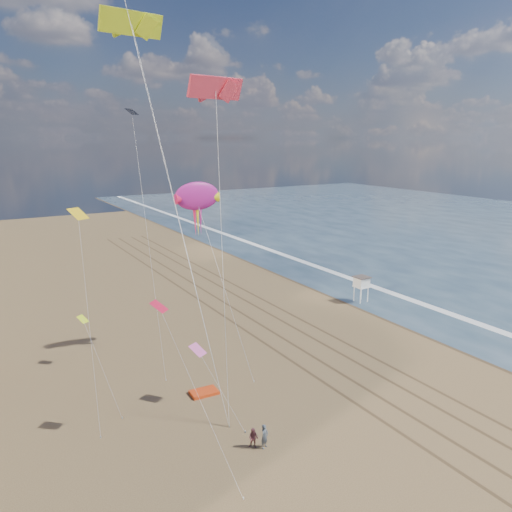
{
  "coord_description": "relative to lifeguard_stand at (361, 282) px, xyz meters",
  "views": [
    {
      "loc": [
        -26.83,
        -15.96,
        21.02
      ],
      "look_at": [
        -2.1,
        26.0,
        9.5
      ],
      "focal_mm": 35.0,
      "sensor_mm": 36.0,
      "label": 1
    }
  ],
  "objects": [
    {
      "name": "show_kite",
      "position": [
        -24.25,
        -2.71,
        12.92
      ],
      "size": [
        4.55,
        5.25,
        18.36
      ],
      "color": "#AA1A85",
      "rests_on": "ground"
    },
    {
      "name": "lifeguard_stand",
      "position": [
        0.0,
        0.0,
        0.0
      ],
      "size": [
        1.89,
        1.89,
        3.42
      ],
      "color": "white",
      "rests_on": "ground"
    },
    {
      "name": "wet_sand",
      "position": [
        2.06,
        8.94,
        -2.63
      ],
      "size": [
        260.0,
        260.0,
        0.0
      ],
      "primitive_type": "plane",
      "color": "#42301E",
      "rests_on": "ground"
    },
    {
      "name": "ground",
      "position": [
        -16.94,
        -31.06,
        -2.63
      ],
      "size": [
        260.0,
        260.0,
        0.0
      ],
      "primitive_type": "plane",
      "color": "brown",
      "rests_on": "ground"
    },
    {
      "name": "grounded_kite",
      "position": [
        -28.11,
        -11.81,
        -2.5
      ],
      "size": [
        2.36,
        1.57,
        0.26
      ],
      "primitive_type": "cube",
      "rotation": [
        0.0,
        0.0,
        -0.05
      ],
      "color": "#E94013",
      "rests_on": "ground"
    },
    {
      "name": "kite_flyer_b",
      "position": [
        -28.3,
        -20.42,
        -1.9
      ],
      "size": [
        0.89,
        0.9,
        1.46
      ],
      "primitive_type": "imported",
      "rotation": [
        0.0,
        0.0,
        -0.79
      ],
      "color": "brown",
      "rests_on": "ground"
    },
    {
      "name": "kite_flyer_a",
      "position": [
        -27.63,
        -20.82,
        -1.75
      ],
      "size": [
        0.76,
        0.66,
        1.76
      ],
      "primitive_type": "imported",
      "rotation": [
        0.0,
        0.0,
        0.46
      ],
      "color": "#4E5965",
      "rests_on": "ground"
    },
    {
      "name": "small_kites",
      "position": [
        -32.38,
        -5.99,
        9.52
      ],
      "size": [
        8.85,
        19.48,
        19.76
      ],
      "color": "#E057A8",
      "rests_on": "ground"
    },
    {
      "name": "foam",
      "position": [
        6.26,
        8.94,
        -2.63
      ],
      "size": [
        260.0,
        260.0,
        0.0
      ],
      "primitive_type": "plane",
      "color": "white",
      "rests_on": "ground"
    },
    {
      "name": "tracks",
      "position": [
        -14.39,
        -1.06,
        -2.63
      ],
      "size": [
        7.68,
        120.0,
        0.01
      ],
      "color": "brown",
      "rests_on": "ground"
    }
  ]
}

